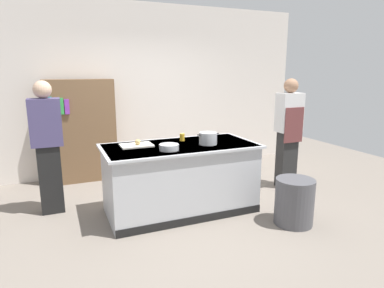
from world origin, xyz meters
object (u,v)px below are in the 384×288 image
Objects in this scene: juice_cup at (182,137)px; mixing_bowl at (169,147)px; trash_bin at (294,202)px; person_guest at (48,145)px; person_chef at (288,131)px; onion at (138,142)px; bookshelf at (82,131)px; stock_pot at (208,138)px.

mixing_bowl is at bearing -127.61° from juice_cup.
person_guest is (-2.71, 1.52, 0.63)m from trash_bin.
person_chef is at bearing 0.17° from juice_cup.
bookshelf reaches higher than onion.
person_chef is 1.01× the size of bookshelf.
person_guest reaches higher than trash_bin.
stock_pot is at bearing -54.98° from juice_cup.
person_chef reaches higher than mixing_bowl.
stock_pot is 0.17× the size of person_guest.
stock_pot reaches higher than juice_cup.
mixing_bowl reaches higher than trash_bin.
juice_cup is at bearing 8.92° from onion.
mixing_bowl is at bearing 68.68° from person_guest.
mixing_bowl is 2.17m from person_chef.
bookshelf is (-1.41, 1.90, -0.13)m from stock_pot.
person_chef is 3.36m from bookshelf.
juice_cup is 1.74m from person_guest.
mixing_bowl is at bearing 83.20° from person_chef.
mixing_bowl is 0.14× the size of bookshelf.
juice_cup is at bearing 131.91° from trash_bin.
trash_bin is 0.33× the size of bookshelf.
mixing_bowl is (-0.57, -0.11, -0.04)m from stock_pot.
juice_cup reaches higher than onion.
trash_bin is at bearing -26.95° from mixing_bowl.
person_guest is at bearing 159.41° from stock_pot.
stock_pot is 0.17× the size of person_chef.
person_chef is at bearing 94.03° from person_guest.
stock_pot is at bearing 10.96° from mixing_bowl.
stock_pot is at bearing 83.53° from person_chef.
onion is at bearing 148.07° from trash_bin.
stock_pot is at bearing 79.77° from person_guest.
bookshelf is (-1.18, 1.57, -0.10)m from juice_cup.
stock_pot is (0.87, -0.23, 0.02)m from onion.
juice_cup is at bearing -53.02° from bookshelf.
juice_cup is at bearing 125.02° from stock_pot.
person_chef is at bearing -27.79° from bookshelf.
mixing_bowl is 1.59m from person_guest.
mixing_bowl is at bearing -169.04° from stock_pot.
onion is 1.16m from person_guest.
stock_pot reaches higher than trash_bin.
stock_pot is 0.18× the size of bookshelf.
bookshelf reaches higher than juice_cup.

